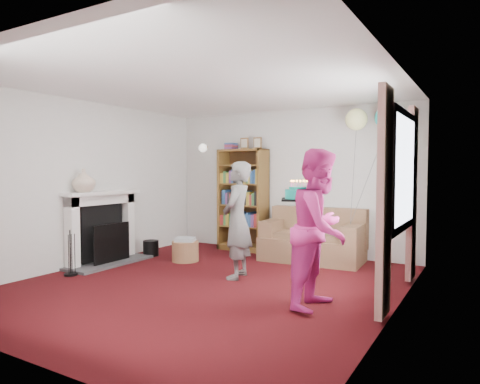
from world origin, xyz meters
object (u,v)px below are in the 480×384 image
Objects in this scene: person_magenta at (320,228)px; birthday_cake at (300,194)px; bookcase at (244,200)px; person_striped at (237,220)px; sofa at (314,241)px.

birthday_cake is at bearing 78.56° from person_magenta.
bookcase is 3.37m from person_magenta.
person_striped is 1.51m from person_magenta.
bookcase reaches higher than person_striped.
person_striped is (-0.48, -1.59, 0.47)m from sofa.
person_magenta reaches higher than sofa.
person_magenta reaches higher than person_striped.
person_magenta reaches higher than birthday_cake.
person_striped is (0.95, -1.82, -0.11)m from bookcase.
birthday_cake reaches higher than sofa.
person_magenta is at bearing -14.53° from birthday_cake.
bookcase is 1.29× the size of sofa.
sofa is 1.01× the size of person_striped.
person_magenta is (0.90, -2.19, 0.52)m from sofa.
person_magenta is (1.38, -0.61, 0.06)m from person_striped.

